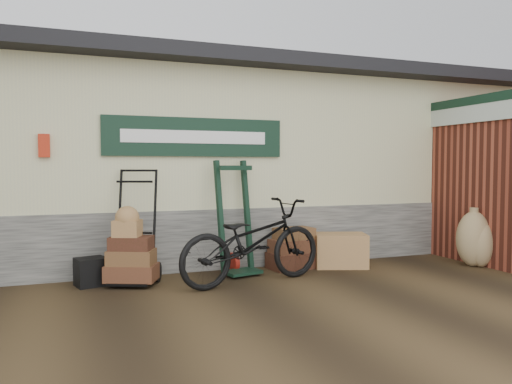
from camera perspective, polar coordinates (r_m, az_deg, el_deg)
ground at (r=6.54m, az=-2.16°, el=-10.60°), size 80.00×80.00×0.00m
station_building at (r=9.00m, az=-7.74°, el=3.46°), size 14.40×4.10×3.20m
brick_outbuilding at (r=9.86m, az=22.27°, el=1.41°), size 1.71×4.51×2.62m
porter_trolley at (r=6.74m, az=-13.65°, el=-3.70°), size 0.93×0.83×1.52m
green_barrow at (r=7.09m, az=-2.31°, el=-2.93°), size 0.68×0.61×1.61m
suitcase_stack at (r=7.54m, az=4.16°, el=-6.38°), size 0.75×0.53×0.62m
wicker_hamper at (r=7.76m, az=9.60°, el=-6.58°), size 0.90×0.74×0.51m
black_trunk at (r=6.81m, az=-18.37°, el=-8.65°), size 0.43×0.39×0.36m
bicycle at (r=6.53m, az=-0.41°, el=-5.16°), size 1.16×2.21×1.22m
burlap_sack_left at (r=8.35m, az=23.59°, el=-4.92°), size 0.58×0.51×0.85m
burlap_sack_right at (r=8.36m, az=24.35°, el=-5.46°), size 0.53×0.49×0.70m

